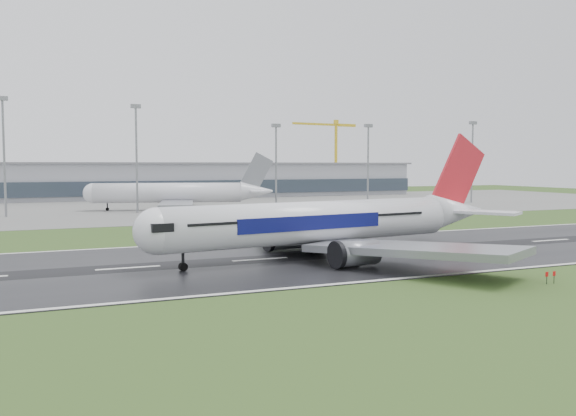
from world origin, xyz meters
name	(u,v)px	position (x,y,z in m)	size (l,w,h in m)	color
ground	(372,253)	(0.00, 0.00, 0.00)	(520.00, 520.00, 0.00)	#2D4A1B
runway	(372,252)	(0.00, 0.00, 0.05)	(400.00, 45.00, 0.10)	black
apron	(192,206)	(0.00, 125.00, 0.04)	(400.00, 130.00, 0.08)	slate
terminal	(159,181)	(0.00, 185.00, 7.50)	(240.00, 36.00, 15.00)	#8F919A
main_airliner	(337,196)	(-7.61, -1.85, 9.77)	(65.50, 62.38, 19.34)	white
parked_airliner	(176,182)	(-9.61, 106.19, 9.11)	(61.60, 57.35, 18.06)	silver
tower_crane	(336,156)	(97.15, 200.00, 19.51)	(39.08, 2.13, 39.03)	gold
floodmast_1	(4,159)	(-59.54, 100.00, 16.31)	(0.64, 0.64, 32.62)	gray
floodmast_2	(137,161)	(-23.06, 100.00, 15.90)	(0.64, 0.64, 31.81)	gray
floodmast_3	(276,168)	(22.66, 100.00, 13.58)	(0.64, 0.64, 27.16)	gray
floodmast_4	(368,167)	(58.03, 100.00, 14.00)	(0.64, 0.64, 27.99)	gray
floodmast_5	(472,164)	(104.41, 100.00, 15.13)	(0.64, 0.64, 30.26)	gray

